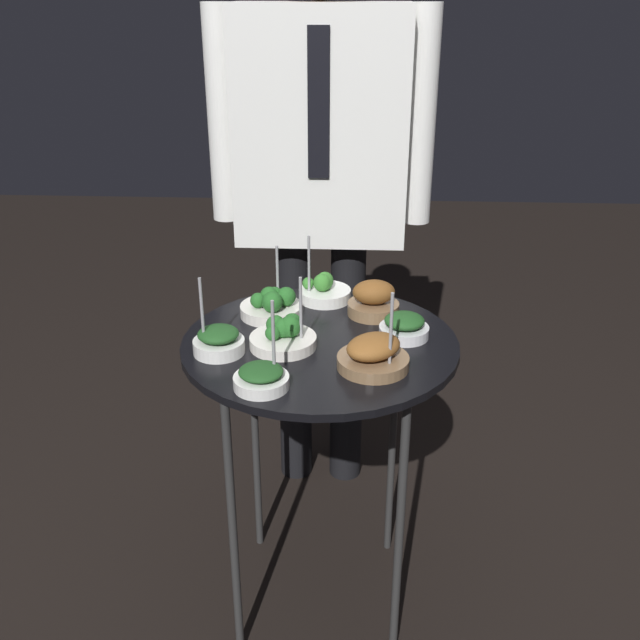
{
  "coord_description": "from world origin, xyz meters",
  "views": [
    {
      "loc": [
        0.08,
        -1.44,
        1.49
      ],
      "look_at": [
        0.0,
        0.0,
        0.82
      ],
      "focal_mm": 40.0,
      "sensor_mm": 36.0,
      "label": 1
    }
  ],
  "objects_px": {
    "bowl_broccoli_back_left": "(284,335)",
    "waiter_figure": "(321,156)",
    "bowl_broccoli_front_right": "(322,290)",
    "bowl_roast_near_rim": "(373,300)",
    "bowl_roast_back_right": "(373,354)",
    "bowl_broccoli_mid_right": "(272,305)",
    "bowl_spinach_front_left": "(404,327)",
    "bowl_spinach_mid_left": "(261,377)",
    "serving_cart": "(320,365)",
    "bowl_spinach_front_center": "(218,341)"
  },
  "relations": [
    {
      "from": "bowl_roast_back_right",
      "to": "waiter_figure",
      "type": "xyz_separation_m",
      "value": [
        -0.14,
        0.67,
        0.27
      ]
    },
    {
      "from": "bowl_broccoli_front_right",
      "to": "bowl_roast_back_right",
      "type": "bearing_deg",
      "value": -70.76
    },
    {
      "from": "serving_cart",
      "to": "bowl_roast_near_rim",
      "type": "relative_size",
      "value": 6.11
    },
    {
      "from": "serving_cart",
      "to": "bowl_broccoli_back_left",
      "type": "distance_m",
      "value": 0.13
    },
    {
      "from": "bowl_spinach_mid_left",
      "to": "waiter_figure",
      "type": "bearing_deg",
      "value": 84.07
    },
    {
      "from": "bowl_broccoli_back_left",
      "to": "bowl_roast_near_rim",
      "type": "bearing_deg",
      "value": 42.28
    },
    {
      "from": "bowl_broccoli_back_left",
      "to": "waiter_figure",
      "type": "height_order",
      "value": "waiter_figure"
    },
    {
      "from": "bowl_broccoli_front_right",
      "to": "bowl_spinach_front_center",
      "type": "height_order",
      "value": "bowl_spinach_front_center"
    },
    {
      "from": "bowl_broccoli_front_right",
      "to": "bowl_broccoli_back_left",
      "type": "bearing_deg",
      "value": -105.32
    },
    {
      "from": "bowl_roast_back_right",
      "to": "bowl_spinach_front_center",
      "type": "xyz_separation_m",
      "value": [
        -0.33,
        0.05,
        -0.0
      ]
    },
    {
      "from": "bowl_spinach_mid_left",
      "to": "waiter_figure",
      "type": "height_order",
      "value": "waiter_figure"
    },
    {
      "from": "bowl_roast_near_rim",
      "to": "bowl_broccoli_back_left",
      "type": "bearing_deg",
      "value": -137.72
    },
    {
      "from": "serving_cart",
      "to": "bowl_roast_near_rim",
      "type": "xyz_separation_m",
      "value": [
        0.12,
        0.15,
        0.1
      ]
    },
    {
      "from": "bowl_broccoli_back_left",
      "to": "bowl_roast_back_right",
      "type": "xyz_separation_m",
      "value": [
        0.2,
        -0.09,
        0.0
      ]
    },
    {
      "from": "bowl_roast_near_rim",
      "to": "bowl_spinach_front_left",
      "type": "bearing_deg",
      "value": -60.59
    },
    {
      "from": "bowl_broccoli_back_left",
      "to": "bowl_roast_near_rim",
      "type": "xyz_separation_m",
      "value": [
        0.2,
        0.18,
        0.01
      ]
    },
    {
      "from": "bowl_broccoli_front_right",
      "to": "serving_cart",
      "type": "bearing_deg",
      "value": -88.55
    },
    {
      "from": "bowl_spinach_front_center",
      "to": "bowl_spinach_mid_left",
      "type": "bearing_deg",
      "value": -52.12
    },
    {
      "from": "serving_cart",
      "to": "bowl_spinach_mid_left",
      "type": "relative_size",
      "value": 4.25
    },
    {
      "from": "waiter_figure",
      "to": "bowl_broccoli_mid_right",
      "type": "bearing_deg",
      "value": -102.95
    },
    {
      "from": "bowl_spinach_front_center",
      "to": "bowl_spinach_front_left",
      "type": "bearing_deg",
      "value": 13.77
    },
    {
      "from": "bowl_spinach_mid_left",
      "to": "waiter_figure",
      "type": "relative_size",
      "value": 0.11
    },
    {
      "from": "bowl_broccoli_back_left",
      "to": "waiter_figure",
      "type": "xyz_separation_m",
      "value": [
        0.05,
        0.58,
        0.27
      ]
    },
    {
      "from": "bowl_spinach_mid_left",
      "to": "bowl_spinach_front_left",
      "type": "xyz_separation_m",
      "value": [
        0.3,
        0.24,
        0.0
      ]
    },
    {
      "from": "bowl_roast_back_right",
      "to": "bowl_broccoli_back_left",
      "type": "bearing_deg",
      "value": 155.61
    },
    {
      "from": "bowl_spinach_mid_left",
      "to": "bowl_broccoli_front_right",
      "type": "distance_m",
      "value": 0.46
    },
    {
      "from": "bowl_broccoli_mid_right",
      "to": "bowl_broccoli_front_right",
      "type": "distance_m",
      "value": 0.16
    },
    {
      "from": "serving_cart",
      "to": "bowl_spinach_front_center",
      "type": "bearing_deg",
      "value": -161.56
    },
    {
      "from": "bowl_roast_back_right",
      "to": "bowl_roast_near_rim",
      "type": "bearing_deg",
      "value": 89.08
    },
    {
      "from": "bowl_roast_back_right",
      "to": "bowl_broccoli_mid_right",
      "type": "height_order",
      "value": "bowl_roast_back_right"
    },
    {
      "from": "bowl_broccoli_back_left",
      "to": "bowl_broccoli_front_right",
      "type": "height_order",
      "value": "bowl_broccoli_front_right"
    },
    {
      "from": "bowl_broccoli_back_left",
      "to": "bowl_spinach_front_center",
      "type": "relative_size",
      "value": 0.94
    },
    {
      "from": "bowl_roast_near_rim",
      "to": "bowl_spinach_mid_left",
      "type": "height_order",
      "value": "bowl_spinach_mid_left"
    },
    {
      "from": "serving_cart",
      "to": "waiter_figure",
      "type": "xyz_separation_m",
      "value": [
        -0.03,
        0.54,
        0.37
      ]
    },
    {
      "from": "bowl_spinach_mid_left",
      "to": "bowl_broccoli_front_right",
      "type": "xyz_separation_m",
      "value": [
        0.1,
        0.45,
        0.01
      ]
    },
    {
      "from": "serving_cart",
      "to": "bowl_spinach_mid_left",
      "type": "bearing_deg",
      "value": -115.92
    },
    {
      "from": "bowl_broccoli_mid_right",
      "to": "bowl_spinach_front_left",
      "type": "bearing_deg",
      "value": -17.43
    },
    {
      "from": "bowl_broccoli_back_left",
      "to": "bowl_roast_back_right",
      "type": "bearing_deg",
      "value": -24.39
    },
    {
      "from": "bowl_broccoli_mid_right",
      "to": "bowl_spinach_front_left",
      "type": "relative_size",
      "value": 1.44
    },
    {
      "from": "bowl_roast_back_right",
      "to": "bowl_broccoli_mid_right",
      "type": "xyz_separation_m",
      "value": [
        -0.24,
        0.25,
        -0.0
      ]
    },
    {
      "from": "bowl_spinach_mid_left",
      "to": "bowl_broccoli_back_left",
      "type": "bearing_deg",
      "value": 81.66
    },
    {
      "from": "bowl_broccoli_mid_right",
      "to": "bowl_spinach_front_center",
      "type": "height_order",
      "value": "bowl_spinach_front_center"
    },
    {
      "from": "waiter_figure",
      "to": "bowl_roast_near_rim",
      "type": "bearing_deg",
      "value": -69.44
    },
    {
      "from": "bowl_broccoli_front_right",
      "to": "bowl_roast_near_rim",
      "type": "bearing_deg",
      "value": -32.87
    },
    {
      "from": "bowl_spinach_front_left",
      "to": "bowl_broccoli_front_right",
      "type": "distance_m",
      "value": 0.28
    },
    {
      "from": "bowl_spinach_front_left",
      "to": "bowl_spinach_mid_left",
      "type": "bearing_deg",
      "value": -140.46
    },
    {
      "from": "bowl_spinach_front_center",
      "to": "bowl_roast_back_right",
      "type": "bearing_deg",
      "value": -8.63
    },
    {
      "from": "bowl_spinach_front_center",
      "to": "bowl_roast_near_rim",
      "type": "bearing_deg",
      "value": 33.02
    },
    {
      "from": "bowl_broccoli_mid_right",
      "to": "serving_cart",
      "type": "bearing_deg",
      "value": -45.74
    },
    {
      "from": "bowl_roast_back_right",
      "to": "bowl_spinach_front_center",
      "type": "distance_m",
      "value": 0.34
    }
  ]
}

